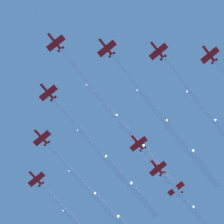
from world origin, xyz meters
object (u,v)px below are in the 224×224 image
Objects in this scene: jet_port_inner at (181,141)px; jet_lead at (132,136)px; jet_starboard_mid at (108,209)px; jet_starboard_inner at (120,175)px.

jet_lead is at bearing 31.61° from jet_port_inner.
jet_starboard_mid is at bearing -18.04° from jet_port_inner.
jet_starboard_inner is at bearing -3.22° from jet_port_inner.
jet_port_inner is (-18.24, -11.22, -3.60)m from jet_lead.
jet_starboard_mid reaches higher than jet_port_inner.
jet_starboard_mid is (26.53, -25.81, -1.94)m from jet_lead.
jet_starboard_mid is at bearing -44.21° from jet_lead.
jet_lead reaches higher than jet_starboard_mid.
jet_lead is 18.54m from jet_starboard_inner.
jet_starboard_mid reaches higher than jet_starboard_inner.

